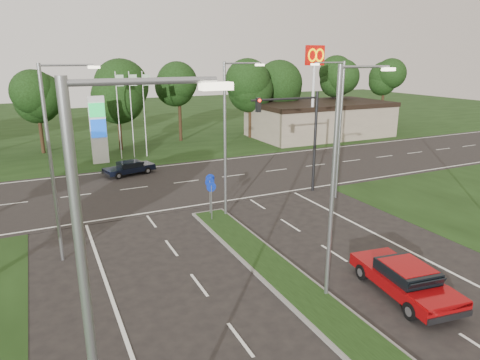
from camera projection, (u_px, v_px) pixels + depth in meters
name	position (u px, v px, depth m)	size (l,w,h in m)	color
verge_far	(108.00, 126.00, 59.30)	(160.00, 50.00, 0.02)	black
cross_road	(174.00, 183.00, 32.42)	(160.00, 12.00, 0.02)	black
median_kerb	(342.00, 327.00, 15.07)	(2.00, 26.00, 0.12)	slate
commercial_building	(320.00, 119.00, 51.39)	(16.00, 9.00, 4.00)	gray
streetlight_median_near	(338.00, 174.00, 15.83)	(2.53, 0.22, 9.00)	gray
streetlight_median_far	(228.00, 132.00, 24.50)	(2.53, 0.22, 9.00)	gray
streetlight_left_near	(103.00, 329.00, 6.77)	(2.53, 0.22, 9.00)	gray
streetlight_left_far	(55.00, 155.00, 18.91)	(2.53, 0.22, 9.00)	gray
streetlight_right_far	(338.00, 124.00, 27.73)	(2.53, 0.22, 9.00)	gray
traffic_signal	(300.00, 127.00, 28.91)	(5.10, 0.42, 7.00)	black
median_signs	(210.00, 189.00, 25.36)	(1.16, 1.76, 2.38)	gray
gas_pylon	(101.00, 128.00, 37.81)	(5.80, 1.26, 8.00)	silver
mcdonalds_sign	(314.00, 69.00, 44.58)	(2.20, 0.47, 10.40)	silver
treeline_far	(126.00, 81.00, 44.39)	(6.00, 6.00, 9.90)	black
red_sedan	(405.00, 278.00, 17.09)	(2.59, 5.05, 1.33)	maroon
navy_sedan	(129.00, 168.00, 34.70)	(4.21, 2.49, 1.08)	black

